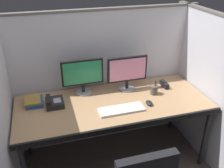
# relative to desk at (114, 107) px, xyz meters

# --- Properties ---
(cubicle_partition_rear) EXTENTS (2.21, 0.06, 1.57)m
(cubicle_partition_rear) POSITION_rel_desk_xyz_m (0.00, 0.46, 0.10)
(cubicle_partition_rear) COLOR silver
(cubicle_partition_rear) RESTS_ON ground
(cubicle_partition_left) EXTENTS (0.06, 1.41, 1.57)m
(cubicle_partition_left) POSITION_rel_desk_xyz_m (-0.99, -0.09, 0.10)
(cubicle_partition_left) COLOR silver
(cubicle_partition_left) RESTS_ON ground
(cubicle_partition_right) EXTENTS (0.06, 1.41, 1.57)m
(cubicle_partition_right) POSITION_rel_desk_xyz_m (0.99, -0.09, 0.10)
(cubicle_partition_right) COLOR silver
(cubicle_partition_right) RESTS_ON ground
(desk) EXTENTS (1.90, 0.80, 0.74)m
(desk) POSITION_rel_desk_xyz_m (0.00, 0.00, 0.00)
(desk) COLOR #997551
(desk) RESTS_ON ground
(monitor_left) EXTENTS (0.43, 0.17, 0.37)m
(monitor_left) POSITION_rel_desk_xyz_m (-0.25, 0.29, 0.27)
(monitor_left) COLOR gray
(monitor_left) RESTS_ON desk
(monitor_right) EXTENTS (0.43, 0.17, 0.37)m
(monitor_right) POSITION_rel_desk_xyz_m (0.22, 0.23, 0.27)
(monitor_right) COLOR gray
(monitor_right) RESTS_ON desk
(keyboard_main) EXTENTS (0.43, 0.15, 0.02)m
(keyboard_main) POSITION_rel_desk_xyz_m (0.03, -0.15, 0.06)
(keyboard_main) COLOR silver
(keyboard_main) RESTS_ON desk
(computer_mouse) EXTENTS (0.06, 0.10, 0.04)m
(computer_mouse) POSITION_rel_desk_xyz_m (0.32, -0.13, 0.07)
(computer_mouse) COLOR black
(computer_mouse) RESTS_ON desk
(book_stack) EXTENTS (0.17, 0.21, 0.06)m
(book_stack) POSITION_rel_desk_xyz_m (-0.75, 0.21, 0.08)
(book_stack) COLOR #1E478C
(book_stack) RESTS_ON desk
(desk_phone) EXTENTS (0.17, 0.19, 0.09)m
(desk_phone) POSITION_rel_desk_xyz_m (-0.57, 0.12, 0.08)
(desk_phone) COLOR black
(desk_phone) RESTS_ON desk
(red_stapler) EXTENTS (0.04, 0.15, 0.06)m
(red_stapler) POSITION_rel_desk_xyz_m (0.64, 0.17, 0.08)
(red_stapler) COLOR black
(red_stapler) RESTS_ON desk
(pen_cup) EXTENTS (0.08, 0.08, 0.16)m
(pen_cup) POSITION_rel_desk_xyz_m (0.46, 0.05, 0.10)
(pen_cup) COLOR #4C4742
(pen_cup) RESTS_ON desk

